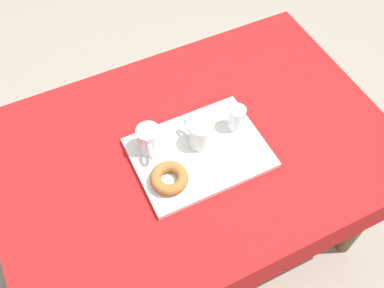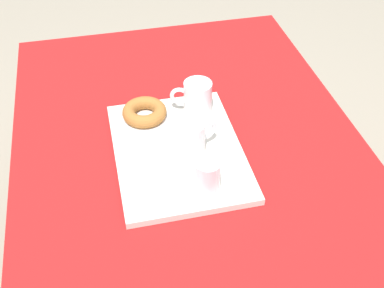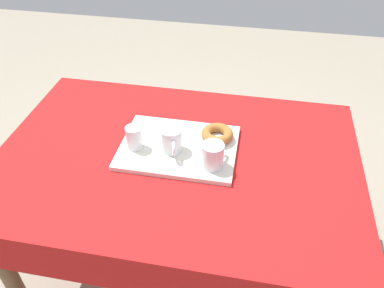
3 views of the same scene
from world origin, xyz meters
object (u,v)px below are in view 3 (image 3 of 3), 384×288
tea_mug_left (172,141)px  water_glass_near (134,138)px  donut_plate_left (217,139)px  sugar_donut_left (217,134)px  tea_mug_right (213,156)px  serving_tray (179,148)px  dining_table (177,172)px

tea_mug_left → water_glass_near: (-0.14, -0.01, -0.00)m
donut_plate_left → sugar_donut_left: 0.02m
tea_mug_left → sugar_donut_left: (0.16, 0.10, -0.02)m
tea_mug_left → sugar_donut_left: size_ratio=0.96×
tea_mug_right → donut_plate_left: (-0.00, 0.15, -0.04)m
donut_plate_left → tea_mug_right: bearing=-88.4°
serving_tray → water_glass_near: (-0.16, -0.04, 0.05)m
sugar_donut_left → donut_plate_left: bearing=0.0°
tea_mug_left → donut_plate_left: bearing=30.9°
tea_mug_left → tea_mug_right: size_ratio=1.00×
dining_table → donut_plate_left: size_ratio=10.38×
dining_table → tea_mug_left: tea_mug_left is taller
water_glass_near → donut_plate_left: water_glass_near is taller
donut_plate_left → tea_mug_left: bearing=-149.1°
sugar_donut_left → dining_table: bearing=-143.3°
tea_mug_left → sugar_donut_left: tea_mug_left is taller
tea_mug_right → dining_table: bearing=161.9°
water_glass_near → donut_plate_left: bearing=19.3°
serving_tray → tea_mug_left: 0.07m
serving_tray → donut_plate_left: 0.15m
water_glass_near → sugar_donut_left: water_glass_near is taller
dining_table → donut_plate_left: bearing=36.7°
tea_mug_right → sugar_donut_left: bearing=91.6°
tea_mug_right → water_glass_near: 0.31m
serving_tray → water_glass_near: 0.17m
tea_mug_left → water_glass_near: size_ratio=1.30×
dining_table → tea_mug_right: (0.14, -0.05, 0.15)m
dining_table → tea_mug_left: 0.15m
serving_tray → tea_mug_left: tea_mug_left is taller
tea_mug_left → donut_plate_left: 0.19m
tea_mug_left → water_glass_near: 0.14m
serving_tray → sugar_donut_left: bearing=25.3°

